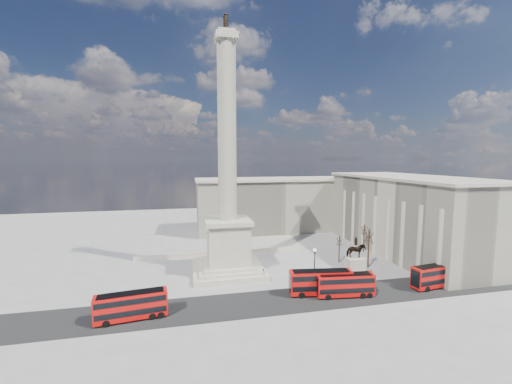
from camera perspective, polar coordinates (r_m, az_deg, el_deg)
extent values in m
plane|color=gray|center=(61.18, -4.46, -15.81)|extent=(180.00, 180.00, 0.00)
cube|color=#252525|center=(53.07, 2.77, -19.34)|extent=(120.00, 9.00, 0.01)
cube|color=#B8B29A|center=(65.64, -5.07, -13.80)|extent=(14.00, 14.00, 1.00)
cube|color=#B8B29A|center=(65.39, -5.08, -13.18)|extent=(12.00, 12.00, 0.50)
cube|color=#B8B29A|center=(65.23, -5.08, -12.77)|extent=(10.00, 10.00, 0.50)
cube|color=#B8B29A|center=(63.98, -5.12, -9.16)|extent=(8.00, 8.00, 8.00)
cube|color=#B8B29A|center=(62.98, -5.15, -5.29)|extent=(9.00, 9.00, 0.80)
cylinder|color=#A5A089|center=(61.96, -5.31, 10.69)|extent=(3.60, 3.60, 34.00)
cube|color=#B8B29A|center=(65.79, -5.47, 26.15)|extent=(4.20, 4.20, 1.20)
cube|color=#B8B29A|center=(66.10, -5.48, 26.89)|extent=(3.20, 3.20, 0.60)
cylinder|color=black|center=(66.69, -5.50, 28.17)|extent=(0.90, 0.90, 2.60)
sphere|color=black|center=(67.31, -5.51, 29.43)|extent=(0.70, 0.70, 0.70)
cube|color=#B8AC98|center=(76.00, -6.12, -10.98)|extent=(40.00, 0.60, 1.10)
cube|color=#B5B095|center=(85.67, 25.87, -3.81)|extent=(18.00, 45.00, 18.00)
cube|color=#B8AC98|center=(84.68, 26.16, 2.41)|extent=(19.00, 46.00, 0.60)
cube|color=#B5B095|center=(101.23, 3.70, -2.36)|extent=(50.00, 16.00, 16.00)
cube|color=#B8AC98|center=(100.35, 3.73, 2.34)|extent=(51.00, 17.00, 0.60)
cube|color=red|center=(50.33, -21.70, -18.61)|extent=(9.98, 3.46, 3.60)
cube|color=black|center=(50.60, -21.67, -19.27)|extent=(9.60, 3.47, 0.80)
cube|color=black|center=(49.95, -21.75, -17.61)|extent=(9.60, 3.47, 0.80)
cube|color=black|center=(49.61, -21.79, -16.69)|extent=(8.98, 3.11, 0.05)
cylinder|color=black|center=(51.27, -25.47, -20.30)|extent=(1.27, 2.45, 0.98)
cylinder|color=black|center=(50.96, -18.35, -20.18)|extent=(1.27, 2.45, 0.98)
cylinder|color=black|center=(50.98, -16.95, -20.12)|extent=(1.27, 2.45, 0.98)
cube|color=red|center=(55.66, 11.65, -15.71)|extent=(10.59, 3.73, 3.82)
cube|color=black|center=(55.91, 11.64, -16.36)|extent=(10.18, 3.73, 0.85)
cube|color=black|center=(55.29, 11.68, -14.74)|extent=(10.18, 3.73, 0.85)
cube|color=black|center=(54.97, 11.70, -13.83)|extent=(9.53, 3.36, 0.06)
cylinder|color=black|center=(55.52, 8.05, -17.62)|extent=(1.36, 2.59, 1.04)
cylinder|color=black|center=(57.14, 14.54, -17.05)|extent=(1.36, 2.59, 1.04)
cylinder|color=black|center=(57.54, 15.77, -16.92)|extent=(1.36, 2.59, 1.04)
cube|color=red|center=(55.96, 15.86, -15.88)|extent=(9.76, 3.18, 3.53)
cube|color=black|center=(56.19, 15.84, -16.48)|extent=(9.39, 3.20, 0.78)
cube|color=black|center=(55.62, 15.89, -14.99)|extent=(9.39, 3.20, 0.78)
cube|color=black|center=(55.32, 15.92, -14.16)|extent=(8.79, 2.87, 0.05)
cylinder|color=black|center=(55.53, 12.63, -17.75)|extent=(1.20, 2.39, 0.96)
cylinder|color=black|center=(57.56, 18.41, -17.04)|extent=(1.20, 2.39, 0.96)
cylinder|color=black|center=(58.03, 19.49, -16.88)|extent=(1.20, 2.39, 0.96)
cube|color=red|center=(65.99, 30.05, -12.98)|extent=(10.15, 3.41, 3.66)
cube|color=black|center=(66.19, 30.02, -13.52)|extent=(9.76, 3.43, 0.81)
cube|color=black|center=(65.69, 30.10, -12.18)|extent=(9.76, 3.43, 0.81)
cube|color=black|center=(65.43, 30.14, -11.44)|extent=(9.14, 3.07, 0.05)
cylinder|color=black|center=(64.19, 27.98, -14.97)|extent=(1.27, 2.48, 1.00)
cylinder|color=black|center=(68.55, 31.55, -13.82)|extent=(1.27, 2.48, 1.00)
cylinder|color=black|center=(69.44, 32.20, -13.60)|extent=(1.27, 2.48, 1.00)
cylinder|color=black|center=(58.48, 10.52, -16.66)|extent=(0.49, 0.49, 0.56)
cylinder|color=black|center=(57.37, 10.58, -13.83)|extent=(0.18, 0.18, 6.70)
cylinder|color=black|center=(56.36, 10.64, -10.73)|extent=(0.33, 0.33, 0.33)
sphere|color=silver|center=(56.25, 10.65, -10.35)|extent=(0.63, 0.63, 0.63)
cube|color=#B8AC98|center=(63.62, 17.50, -14.95)|extent=(4.03, 3.02, 0.50)
cube|color=#B8AC98|center=(62.96, 17.56, -13.28)|extent=(3.22, 2.22, 4.43)
imported|color=black|center=(61.88, 17.67, -10.15)|extent=(3.47, 2.14, 2.72)
cylinder|color=black|center=(61.45, 17.72, -8.66)|extent=(0.50, 0.50, 1.21)
sphere|color=black|center=(61.27, 17.74, -7.98)|extent=(0.36, 0.36, 0.36)
cylinder|color=#332319|center=(70.61, 19.77, -9.64)|extent=(0.33, 0.33, 8.19)
cylinder|color=#332319|center=(72.58, 14.90, -9.99)|extent=(0.27, 0.27, 5.91)
cylinder|color=#332319|center=(81.98, 19.01, -7.96)|extent=(0.29, 0.29, 6.77)
imported|color=#242923|center=(60.93, 16.04, -15.36)|extent=(0.65, 0.55, 1.50)
imported|color=#242923|center=(60.16, 14.66, -15.41)|extent=(1.07, 0.93, 1.89)
imported|color=#242923|center=(62.21, 1.33, -14.55)|extent=(0.72, 1.11, 1.75)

